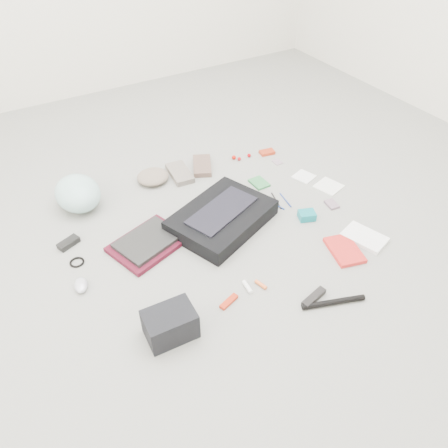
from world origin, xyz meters
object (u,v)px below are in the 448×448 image
laptop (148,240)px  accordion_wallet (307,215)px  book_red (344,250)px  bike_helmet (78,193)px  messenger_bag (222,218)px  camera_bag (170,324)px

laptop → accordion_wallet: 0.85m
book_red → bike_helmet: bearing=149.7°
messenger_bag → laptop: (-0.40, 0.04, -0.01)m
messenger_bag → book_red: messenger_bag is taller
laptop → accordion_wallet: bearing=-34.2°
laptop → messenger_bag: bearing=-24.3°
camera_bag → accordion_wallet: bearing=20.7°
accordion_wallet → laptop: bearing=-175.6°
laptop → bike_helmet: 0.53m
bike_helmet → accordion_wallet: 1.24m
laptop → camera_bag: bearing=-121.3°
bike_helmet → book_red: size_ratio=1.44×
messenger_bag → camera_bag: bearing=-158.4°
accordion_wallet → messenger_bag: bearing=175.7°
messenger_bag → bike_helmet: bike_helmet is taller
bike_helmet → accordion_wallet: bike_helmet is taller
messenger_bag → laptop: size_ratio=1.76×
bike_helmet → camera_bag: (0.07, -1.02, -0.02)m
messenger_bag → accordion_wallet: bearing=-46.3°
camera_bag → accordion_wallet: 0.99m
laptop → book_red: (0.81, -0.53, -0.02)m
messenger_bag → bike_helmet: (-0.60, 0.53, 0.05)m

